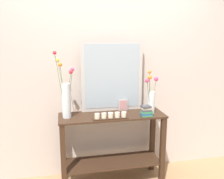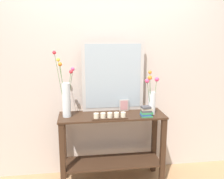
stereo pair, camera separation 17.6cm
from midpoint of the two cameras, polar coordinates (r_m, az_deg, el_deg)
wall_back at (r=3.02m, az=-2.93°, el=5.15°), size 6.40×0.08×2.70m
console_table at (r=2.93m, az=-1.76°, el=-11.95°), size 1.21×0.41×0.85m
mirror_leaning at (r=2.89m, az=-1.72°, el=3.11°), size 0.74×0.03×0.83m
tall_vase_left at (r=2.72m, az=-12.50°, el=-1.76°), size 0.22×0.19×0.73m
vase_right at (r=2.83m, az=7.35°, el=-1.99°), size 0.17×0.13×0.51m
candle_tray at (r=2.67m, az=-2.22°, el=-6.24°), size 0.39×0.09×0.07m
picture_frame_small at (r=2.96m, az=0.88°, el=-3.62°), size 0.11×0.01×0.14m
book_stack at (r=2.77m, az=6.18°, el=-4.97°), size 0.14×0.10×0.12m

